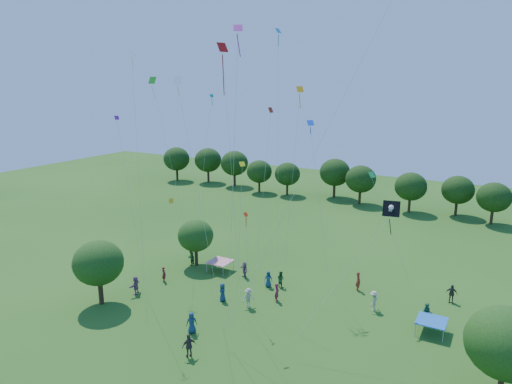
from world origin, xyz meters
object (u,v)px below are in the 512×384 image
object	(u,v)px
near_tree_north	(196,236)
red_high_kite	(226,93)
tent_blue	(432,321)
near_tree_west	(98,263)
tent_red_stripe	(220,262)
pirate_kite	(389,211)
near_tree_east	(507,343)

from	to	relation	value
near_tree_north	red_high_kite	size ratio (longest dim) A/B	0.24
tent_blue	near_tree_west	bearing A→B (deg)	-160.97
tent_red_stripe	pirate_kite	xyz separation A→B (m)	(18.04, -5.68, 9.36)
near_tree_east	tent_blue	bearing A→B (deg)	130.58
near_tree_north	red_high_kite	distance (m)	18.87
near_tree_west	tent_blue	size ratio (longest dim) A/B	2.65
near_tree_west	tent_red_stripe	xyz separation A→B (m)	(5.20, 11.15, -2.82)
near_tree_west	near_tree_north	xyz separation A→B (m)	(2.10, 11.23, -0.53)
near_tree_west	pirate_kite	xyz separation A→B (m)	(23.24, 5.47, 6.54)
near_tree_north	near_tree_east	bearing A→B (deg)	-15.23
near_tree_west	near_tree_north	distance (m)	11.44
near_tree_east	tent_red_stripe	world-z (taller)	near_tree_east
near_tree_north	red_high_kite	xyz separation A→B (m)	(8.78, -7.33, 15.00)
near_tree_west	tent_blue	world-z (taller)	near_tree_west
pirate_kite	tent_red_stripe	bearing A→B (deg)	162.53
near_tree_west	near_tree_north	size ratio (longest dim) A/B	1.16
near_tree_north	pirate_kite	bearing A→B (deg)	-15.24
tent_red_stripe	pirate_kite	world-z (taller)	pirate_kite
near_tree_north	pirate_kite	world-z (taller)	pirate_kite
near_tree_east	pirate_kite	bearing A→B (deg)	164.78
near_tree_east	red_high_kite	size ratio (longest dim) A/B	0.29
tent_blue	red_high_kite	size ratio (longest dim) A/B	0.11
near_tree_east	tent_red_stripe	size ratio (longest dim) A/B	2.69
tent_red_stripe	tent_blue	size ratio (longest dim) A/B	1.00
near_tree_north	tent_blue	bearing A→B (deg)	-5.12
near_tree_west	pirate_kite	world-z (taller)	pirate_kite
near_tree_west	red_high_kite	bearing A→B (deg)	19.72
red_high_kite	near_tree_east	bearing A→B (deg)	-1.69
tent_blue	red_high_kite	distance (m)	23.73
tent_red_stripe	red_high_kite	bearing A→B (deg)	-51.92
near_tree_north	red_high_kite	world-z (taller)	red_high_kite
pirate_kite	near_tree_north	bearing A→B (deg)	164.76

